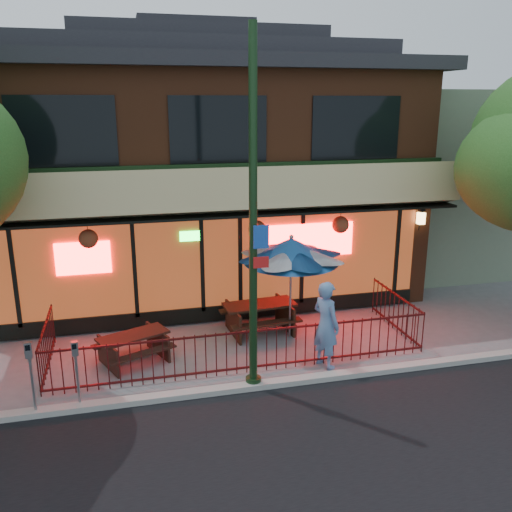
{
  "coord_description": "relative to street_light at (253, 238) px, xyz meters",
  "views": [
    {
      "loc": [
        -2.34,
        -10.13,
        5.64
      ],
      "look_at": [
        0.65,
        2.0,
        2.08
      ],
      "focal_mm": 38.0,
      "sensor_mm": 36.0,
      "label": 1
    }
  ],
  "objects": [
    {
      "name": "picnic_table_right",
      "position": [
        0.8,
        2.65,
        -2.65
      ],
      "size": [
        1.9,
        1.51,
        0.77
      ],
      "color": "black",
      "rests_on": "ground"
    },
    {
      "name": "street_light",
      "position": [
        0.0,
        0.0,
        0.0
      ],
      "size": [
        0.43,
        0.32,
        7.0
      ],
      "color": "black",
      "rests_on": "ground"
    },
    {
      "name": "ground",
      "position": [
        -0.0,
        0.4,
        -3.15
      ],
      "size": [
        80.0,
        80.0,
        0.0
      ],
      "primitive_type": "plane",
      "color": "gray",
      "rests_on": "ground"
    },
    {
      "name": "curb",
      "position": [
        -0.0,
        -0.1,
        -3.09
      ],
      "size": [
        80.0,
        0.25,
        0.12
      ],
      "primitive_type": "cube",
      "color": "#999993",
      "rests_on": "ground"
    },
    {
      "name": "patio_umbrella",
      "position": [
        1.46,
        2.18,
        -0.91
      ],
      "size": [
        2.29,
        2.29,
        2.62
      ],
      "color": "gray",
      "rests_on": "ground"
    },
    {
      "name": "picnic_table_left",
      "position": [
        -2.35,
        1.72,
        -2.72
      ],
      "size": [
        1.88,
        1.69,
        0.66
      ],
      "color": "#331912",
      "rests_on": "ground"
    },
    {
      "name": "pedestrian",
      "position": [
        1.75,
        0.5,
        -2.17
      ],
      "size": [
        0.72,
        0.85,
        1.97
      ],
      "primitive_type": "imported",
      "rotation": [
        0.0,
        0.0,
        1.99
      ],
      "color": "#5A82B4",
      "rests_on": "ground"
    },
    {
      "name": "patio_fence",
      "position": [
        -0.0,
        0.91,
        -2.52
      ],
      "size": [
        8.44,
        2.62,
        1.0
      ],
      "color": "#400D0F",
      "rests_on": "ground"
    },
    {
      "name": "restaurant_building",
      "position": [
        -0.0,
        7.51,
        0.98
      ],
      "size": [
        12.96,
        9.49,
        8.05
      ],
      "color": "brown",
      "rests_on": "ground"
    },
    {
      "name": "parking_meter_near",
      "position": [
        -3.42,
        0.0,
        -2.22
      ],
      "size": [
        0.14,
        0.12,
        1.38
      ],
      "color": "gray",
      "rests_on": "ground"
    },
    {
      "name": "parking_meter_far",
      "position": [
        -4.2,
        -0.08,
        -2.14
      ],
      "size": [
        0.14,
        0.12,
        1.49
      ],
      "color": "gray",
      "rests_on": "ground"
    },
    {
      "name": "neighbor_building",
      "position": [
        9.0,
        8.1,
        -0.15
      ],
      "size": [
        6.0,
        7.0,
        6.0
      ],
      "primitive_type": "cube",
      "color": "slate",
      "rests_on": "ground"
    }
  ]
}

